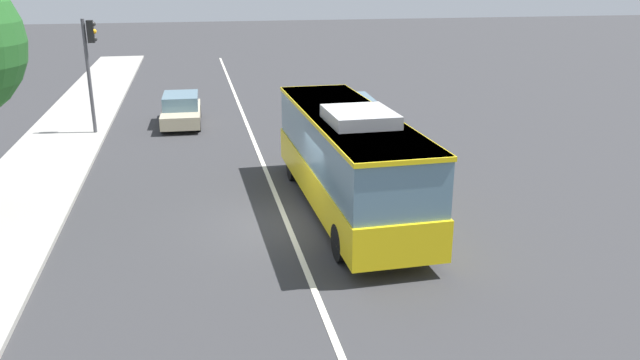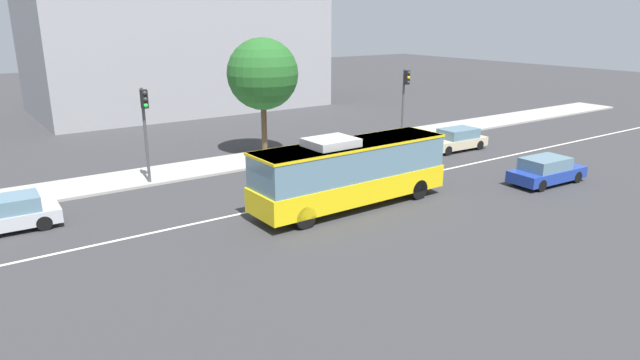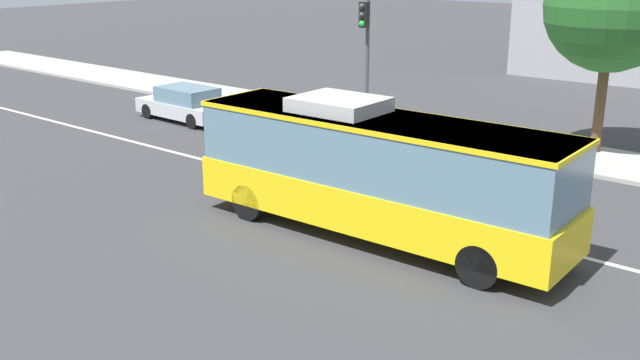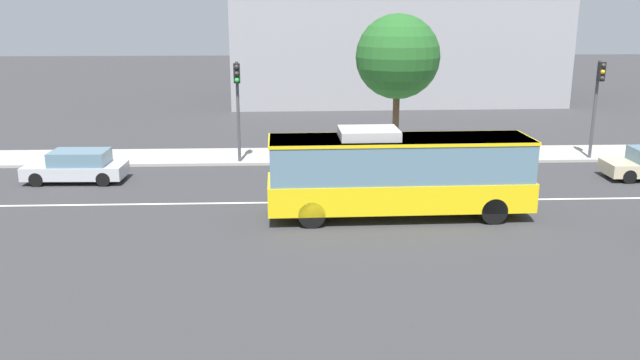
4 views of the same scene
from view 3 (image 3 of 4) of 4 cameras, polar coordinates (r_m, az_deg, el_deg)
name	(u,v)px [view 3 (image 3 of 4)]	position (r m, az deg, el deg)	size (l,w,h in m)	color
ground_plane	(396,209)	(20.71, 6.00, -2.31)	(160.00, 160.00, 0.00)	#333335
sidewalk_kerb	(522,148)	(27.74, 15.53, 2.43)	(80.00, 3.60, 0.14)	#9E9B93
lane_centre_line	(396,209)	(20.71, 6.00, -2.30)	(76.00, 0.16, 0.01)	silver
transit_bus	(376,168)	(18.20, 4.44, 0.92)	(10.05, 2.72, 3.46)	yellow
sedan_silver	(185,104)	(31.83, -10.50, 5.88)	(4.54, 1.91, 1.46)	#B7BABF
traffic_light_near_corner	(365,43)	(28.75, 3.58, 10.65)	(0.34, 0.62, 5.20)	#47474C
street_tree_kerbside_left	(612,6)	(27.05, 21.88, 12.54)	(4.52, 4.52, 7.49)	#4C3823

